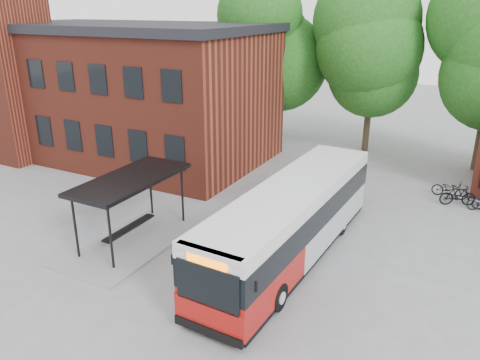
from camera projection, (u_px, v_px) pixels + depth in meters
The scene contains 9 objects.
ground at pixel (238, 253), 19.09m from camera, with size 100.00×100.00×0.00m, color slate.
station_building at pixel (128, 91), 30.74m from camera, with size 18.40×10.40×8.50m, color maroon, non-canonical shape.
clock_tower at pixel (0, 13), 28.35m from camera, with size 5.20×5.20×18.20m, color maroon, non-canonical shape.
bus_shelter at pixel (133, 209), 19.72m from camera, with size 3.60×7.00×2.90m, color black, non-canonical shape.
tree_0 at pixel (269, 66), 33.05m from camera, with size 7.92×7.92×11.00m, color #194D14, non-canonical shape.
tree_1 at pixel (372, 75), 30.93m from camera, with size 7.92×7.92×10.40m, color #194D14, non-canonical shape.
city_bus at pixel (292, 222), 18.34m from camera, with size 2.55×11.95×3.04m, color #9B110E, non-canonical shape.
bicycle_0 at pixel (450, 189), 24.53m from camera, with size 0.63×1.79×0.94m, color black.
bicycle_1 at pixel (458, 195), 23.53m from camera, with size 0.51×1.79×1.08m, color black.
Camera 1 is at (7.92, -14.86, 9.48)m, focal length 35.00 mm.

